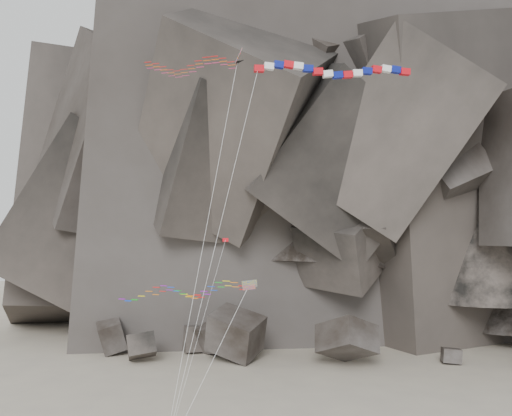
% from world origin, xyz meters
% --- Properties ---
extents(headland, '(110.00, 70.00, 84.00)m').
position_xyz_m(headland, '(0.00, 70.00, 42.00)').
color(headland, '#4B433D').
rests_on(headland, ground).
extents(boulder_field, '(71.70, 16.90, 8.55)m').
position_xyz_m(boulder_field, '(-10.50, 34.40, 2.12)').
color(boulder_field, '#47423F').
rests_on(boulder_field, ground).
extents(delta_kite, '(9.86, 8.37, 33.02)m').
position_xyz_m(delta_kite, '(-2.48, 1.04, 33.27)').
color(delta_kite, red).
rests_on(delta_kite, ground).
extents(banner_kite, '(18.06, 11.80, 31.49)m').
position_xyz_m(banner_kite, '(10.24, 2.42, 32.29)').
color(banner_kite, red).
rests_on(banner_kite, ground).
extents(parafoil_kite, '(13.44, 7.80, 13.10)m').
position_xyz_m(parafoil_kite, '(-3.04, 0.90, 13.48)').
color(parafoil_kite, gold).
rests_on(parafoil_kite, ground).
extents(pennant_kite, '(1.97, 10.20, 16.50)m').
position_xyz_m(pennant_kite, '(-0.00, 1.45, 14.32)').
color(pennant_kite, red).
rests_on(pennant_kite, ground).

